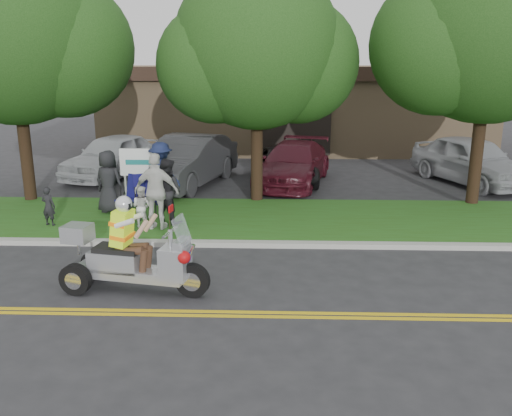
{
  "coord_description": "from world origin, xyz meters",
  "views": [
    {
      "loc": [
        1.02,
        -9.02,
        4.22
      ],
      "look_at": [
        0.65,
        2.0,
        1.23
      ],
      "focal_mm": 38.0,
      "sensor_mm": 36.0,
      "label": 1
    }
  ],
  "objects_px": {
    "lawn_chair_b": "(146,193)",
    "parked_car_right": "(293,164)",
    "spectator_adult_right": "(157,192)",
    "parked_car_mid": "(283,166)",
    "lawn_chair_a": "(133,194)",
    "parked_car_far_left": "(113,156)",
    "parked_car_left": "(187,161)",
    "spectator_adult_mid": "(167,191)",
    "trike_scooter": "(129,259)",
    "parked_car_far_right": "(471,160)"
  },
  "relations": [
    {
      "from": "trike_scooter",
      "to": "lawn_chair_a",
      "type": "bearing_deg",
      "value": 114.27
    },
    {
      "from": "lawn_chair_a",
      "to": "parked_car_right",
      "type": "distance_m",
      "value": 6.51
    },
    {
      "from": "parked_car_left",
      "to": "parked_car_mid",
      "type": "bearing_deg",
      "value": 26.36
    },
    {
      "from": "trike_scooter",
      "to": "parked_car_left",
      "type": "relative_size",
      "value": 0.54
    },
    {
      "from": "trike_scooter",
      "to": "parked_car_far_left",
      "type": "height_order",
      "value": "trike_scooter"
    },
    {
      "from": "trike_scooter",
      "to": "lawn_chair_b",
      "type": "relative_size",
      "value": 2.44
    },
    {
      "from": "lawn_chair_b",
      "to": "parked_car_far_right",
      "type": "distance_m",
      "value": 11.56
    },
    {
      "from": "lawn_chair_b",
      "to": "parked_car_mid",
      "type": "height_order",
      "value": "lawn_chair_b"
    },
    {
      "from": "spectator_adult_mid",
      "to": "parked_car_right",
      "type": "height_order",
      "value": "spectator_adult_mid"
    },
    {
      "from": "spectator_adult_right",
      "to": "parked_car_left",
      "type": "xyz_separation_m",
      "value": [
        -0.09,
        5.36,
        -0.21
      ]
    },
    {
      "from": "parked_car_far_left",
      "to": "parked_car_far_right",
      "type": "xyz_separation_m",
      "value": [
        13.0,
        -0.68,
        0.04
      ]
    },
    {
      "from": "parked_car_mid",
      "to": "parked_car_right",
      "type": "height_order",
      "value": "parked_car_right"
    },
    {
      "from": "spectator_adult_right",
      "to": "parked_car_right",
      "type": "distance_m",
      "value": 6.84
    },
    {
      "from": "trike_scooter",
      "to": "lawn_chair_b",
      "type": "bearing_deg",
      "value": 110.07
    },
    {
      "from": "spectator_adult_mid",
      "to": "parked_car_mid",
      "type": "xyz_separation_m",
      "value": [
        3.11,
        5.41,
        -0.35
      ]
    },
    {
      "from": "parked_car_far_left",
      "to": "parked_car_right",
      "type": "relative_size",
      "value": 0.95
    },
    {
      "from": "parked_car_left",
      "to": "lawn_chair_b",
      "type": "bearing_deg",
      "value": -79.81
    },
    {
      "from": "lawn_chair_b",
      "to": "parked_car_far_left",
      "type": "relative_size",
      "value": 0.25
    },
    {
      "from": "spectator_adult_mid",
      "to": "parked_car_mid",
      "type": "height_order",
      "value": "spectator_adult_mid"
    },
    {
      "from": "lawn_chair_b",
      "to": "parked_car_left",
      "type": "bearing_deg",
      "value": 58.21
    },
    {
      "from": "trike_scooter",
      "to": "parked_car_left",
      "type": "height_order",
      "value": "trike_scooter"
    },
    {
      "from": "parked_car_mid",
      "to": "parked_car_right",
      "type": "xyz_separation_m",
      "value": [
        0.34,
        -0.16,
        0.12
      ]
    },
    {
      "from": "lawn_chair_a",
      "to": "parked_car_left",
      "type": "xyz_separation_m",
      "value": [
        0.81,
        4.26,
        0.12
      ]
    },
    {
      "from": "lawn_chair_b",
      "to": "parked_car_left",
      "type": "relative_size",
      "value": 0.22
    },
    {
      "from": "spectator_adult_mid",
      "to": "parked_car_far_left",
      "type": "height_order",
      "value": "spectator_adult_mid"
    },
    {
      "from": "parked_car_far_left",
      "to": "parked_car_mid",
      "type": "relative_size",
      "value": 1.08
    },
    {
      "from": "spectator_adult_right",
      "to": "parked_car_far_left",
      "type": "distance_m",
      "value": 7.42
    },
    {
      "from": "parked_car_left",
      "to": "spectator_adult_mid",
      "type": "bearing_deg",
      "value": -70.69
    },
    {
      "from": "lawn_chair_b",
      "to": "parked_car_mid",
      "type": "distance_m",
      "value": 6.15
    },
    {
      "from": "parked_car_mid",
      "to": "lawn_chair_a",
      "type": "bearing_deg",
      "value": -137.74
    },
    {
      "from": "parked_car_far_right",
      "to": "parked_car_mid",
      "type": "bearing_deg",
      "value": 159.5
    },
    {
      "from": "lawn_chair_a",
      "to": "parked_car_far_right",
      "type": "relative_size",
      "value": 0.23
    },
    {
      "from": "parked_car_left",
      "to": "parked_car_far_right",
      "type": "relative_size",
      "value": 1.06
    },
    {
      "from": "spectator_adult_right",
      "to": "parked_car_far_left",
      "type": "bearing_deg",
      "value": -58.5
    },
    {
      "from": "spectator_adult_right",
      "to": "parked_car_mid",
      "type": "relative_size",
      "value": 0.44
    },
    {
      "from": "parked_car_mid",
      "to": "spectator_adult_right",
      "type": "bearing_deg",
      "value": -125.85
    },
    {
      "from": "parked_car_far_left",
      "to": "trike_scooter",
      "type": "bearing_deg",
      "value": -53.41
    },
    {
      "from": "trike_scooter",
      "to": "lawn_chair_b",
      "type": "height_order",
      "value": "trike_scooter"
    },
    {
      "from": "trike_scooter",
      "to": "parked_car_mid",
      "type": "height_order",
      "value": "trike_scooter"
    },
    {
      "from": "lawn_chair_b",
      "to": "spectator_adult_right",
      "type": "distance_m",
      "value": 1.3
    },
    {
      "from": "lawn_chair_b",
      "to": "spectator_adult_right",
      "type": "bearing_deg",
      "value": -90.15
    },
    {
      "from": "lawn_chair_a",
      "to": "spectator_adult_right",
      "type": "bearing_deg",
      "value": -21.35
    },
    {
      "from": "parked_car_far_left",
      "to": "parked_car_left",
      "type": "bearing_deg",
      "value": -5.89
    },
    {
      "from": "lawn_chair_b",
      "to": "parked_car_right",
      "type": "relative_size",
      "value": 0.23
    },
    {
      "from": "parked_car_far_left",
      "to": "parked_car_far_right",
      "type": "bearing_deg",
      "value": 15.82
    },
    {
      "from": "trike_scooter",
      "to": "parked_car_far_right",
      "type": "distance_m",
      "value": 13.7
    },
    {
      "from": "parked_car_far_right",
      "to": "parked_car_right",
      "type": "bearing_deg",
      "value": 161.01
    },
    {
      "from": "spectator_adult_right",
      "to": "parked_car_mid",
      "type": "distance_m",
      "value": 6.81
    },
    {
      "from": "spectator_adult_right",
      "to": "parked_car_mid",
      "type": "height_order",
      "value": "spectator_adult_right"
    },
    {
      "from": "spectator_adult_mid",
      "to": "trike_scooter",
      "type": "bearing_deg",
      "value": 119.8
    }
  ]
}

